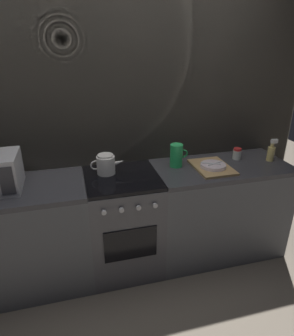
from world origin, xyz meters
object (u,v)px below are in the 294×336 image
object	(u,v)px
pitcher	(177,155)
spray_bottle	(271,152)
spice_jar	(237,154)
kettle	(106,164)
dish_pile	(212,167)
stove_unit	(124,223)

from	to	relation	value
pitcher	spray_bottle	xyz separation A→B (m)	(0.87, -0.10, -0.02)
spice_jar	spray_bottle	distance (m)	0.30
pitcher	spice_jar	size ratio (longest dim) A/B	1.90
spray_bottle	kettle	bearing A→B (deg)	176.07
kettle	spice_jar	size ratio (longest dim) A/B	2.71
kettle	pitcher	xyz separation A→B (m)	(0.61, -0.00, 0.02)
dish_pile	stove_unit	bearing A→B (deg)	176.90
dish_pile	pitcher	bearing A→B (deg)	155.17
stove_unit	spray_bottle	size ratio (longest dim) A/B	4.43
kettle	pitcher	size ratio (longest dim) A/B	1.42
pitcher	spray_bottle	size ratio (longest dim) A/B	0.99
pitcher	dish_pile	xyz separation A→B (m)	(0.28, -0.13, -0.08)
pitcher	dish_pile	bearing A→B (deg)	-24.83
spice_jar	stove_unit	bearing A→B (deg)	-174.59
kettle	spice_jar	xyz separation A→B (m)	(1.21, 0.01, -0.03)
spice_jar	spray_bottle	bearing A→B (deg)	-22.82
stove_unit	pitcher	bearing A→B (deg)	10.02
dish_pile	spray_bottle	bearing A→B (deg)	3.04
stove_unit	spice_jar	bearing A→B (deg)	5.41
spray_bottle	stove_unit	bearing A→B (deg)	179.55
stove_unit	kettle	xyz separation A→B (m)	(-0.11, 0.09, 0.53)
kettle	pitcher	distance (m)	0.61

